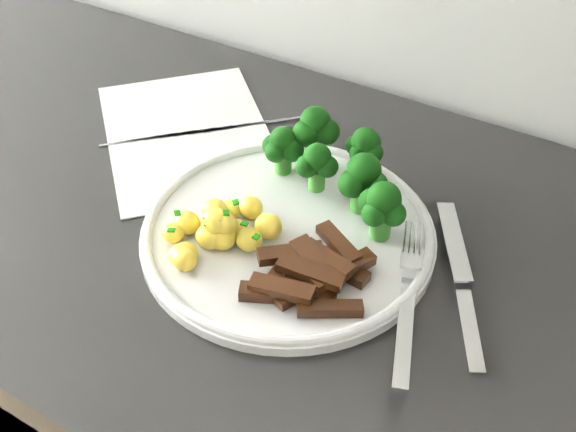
{
  "coord_description": "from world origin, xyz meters",
  "views": [
    {
      "loc": [
        0.35,
        1.23,
        1.37
      ],
      "look_at": [
        0.09,
        1.67,
        0.91
      ],
      "focal_mm": 43.67,
      "sensor_mm": 36.0,
      "label": 1
    }
  ],
  "objects": [
    {
      "name": "plate",
      "position": [
        0.09,
        1.67,
        0.88
      ],
      "size": [
        0.3,
        0.3,
        0.02
      ],
      "color": "white",
      "rests_on": "counter"
    },
    {
      "name": "knife",
      "position": [
        0.27,
        1.68,
        0.88
      ],
      "size": [
        0.11,
        0.19,
        0.02
      ],
      "color": "silver",
      "rests_on": "plate"
    },
    {
      "name": "broccoli",
      "position": [
        0.1,
        1.75,
        0.93
      ],
      "size": [
        0.19,
        0.12,
        0.07
      ],
      "color": "#2B671F",
      "rests_on": "plate"
    },
    {
      "name": "recipe_paper",
      "position": [
        -0.11,
        1.77,
        0.88
      ],
      "size": [
        0.33,
        0.32,
        0.0
      ],
      "color": "silver",
      "rests_on": "counter"
    },
    {
      "name": "fork",
      "position": [
        0.23,
        1.64,
        0.89
      ],
      "size": [
        0.08,
        0.2,
        0.02
      ],
      "color": "silver",
      "rests_on": "plate"
    },
    {
      "name": "beef_strips",
      "position": [
        0.14,
        1.62,
        0.9
      ],
      "size": [
        0.12,
        0.12,
        0.03
      ],
      "color": "black",
      "rests_on": "plate"
    },
    {
      "name": "potatoes",
      "position": [
        0.03,
        1.63,
        0.9
      ],
      "size": [
        0.1,
        0.12,
        0.04
      ],
      "color": "yellow",
      "rests_on": "plate"
    }
  ]
}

